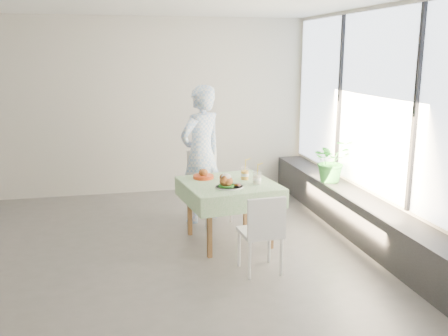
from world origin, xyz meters
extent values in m
plane|color=#585553|center=(0.00, 0.00, 0.00)|extent=(6.00, 6.00, 0.00)
cube|color=beige|center=(0.00, 2.50, 1.40)|extent=(6.00, 0.02, 2.80)
cube|color=beige|center=(0.00, -2.50, 1.40)|extent=(6.00, 0.02, 2.80)
cube|color=beige|center=(3.00, 0.00, 1.40)|extent=(0.02, 5.00, 2.80)
cube|color=#D1E0F9|center=(2.97, 0.00, 1.65)|extent=(0.01, 4.80, 2.18)
cube|color=black|center=(2.80, 0.00, 0.25)|extent=(0.40, 4.80, 0.50)
cube|color=brown|center=(1.16, 0.02, 0.71)|extent=(1.02, 1.02, 0.04)
cube|color=white|center=(1.16, 0.02, 0.74)|extent=(1.17, 1.17, 0.01)
cube|color=white|center=(1.09, 0.80, 0.49)|extent=(0.60, 0.60, 0.04)
cube|color=white|center=(1.01, 0.99, 0.74)|extent=(0.44, 0.22, 0.46)
cube|color=white|center=(1.28, -0.87, 0.43)|extent=(0.43, 0.43, 0.04)
cube|color=white|center=(1.29, -1.05, 0.65)|extent=(0.40, 0.06, 0.40)
imported|color=#93B9EB|center=(0.98, 0.89, 0.92)|extent=(0.80, 0.73, 1.84)
cylinder|color=white|center=(1.11, -0.21, 0.75)|extent=(0.33, 0.33, 0.02)
cylinder|color=#155415|center=(1.07, -0.21, 0.77)|extent=(0.18, 0.18, 0.02)
ellipsoid|color=#9B5725|center=(1.07, -0.21, 0.82)|extent=(0.15, 0.14, 0.12)
ellipsoid|color=white|center=(1.07, -0.21, 0.87)|extent=(0.11, 0.10, 0.08)
cylinder|color=maroon|center=(1.21, -0.23, 0.78)|extent=(0.06, 0.06, 0.03)
cylinder|color=white|center=(1.38, 0.12, 0.81)|extent=(0.10, 0.10, 0.14)
cylinder|color=#FFAD15|center=(1.38, 0.12, 0.80)|extent=(0.09, 0.09, 0.11)
cylinder|color=white|center=(1.38, 0.12, 0.89)|extent=(0.11, 0.11, 0.01)
cylinder|color=yellow|center=(1.38, 0.12, 0.94)|extent=(0.01, 0.04, 0.20)
cylinder|color=white|center=(1.46, -0.12, 0.81)|extent=(0.10, 0.10, 0.14)
cylinder|color=beige|center=(1.46, -0.12, 0.80)|extent=(0.08, 0.08, 0.10)
cylinder|color=white|center=(1.46, -0.12, 0.88)|extent=(0.10, 0.10, 0.01)
cylinder|color=yellow|center=(1.47, -0.12, 0.93)|extent=(0.01, 0.03, 0.19)
cylinder|color=#B63712|center=(0.90, 0.28, 0.76)|extent=(0.25, 0.25, 0.04)
cylinder|color=white|center=(0.90, 0.28, 0.77)|extent=(0.21, 0.21, 0.01)
ellipsoid|color=#9B5725|center=(0.90, 0.28, 0.81)|extent=(0.11, 0.11, 0.10)
imported|color=#2E852C|center=(2.76, 0.66, 0.80)|extent=(0.61, 0.55, 0.60)
camera|label=1|loc=(-0.17, -5.55, 2.25)|focal=40.00mm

